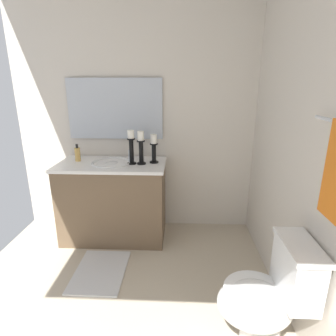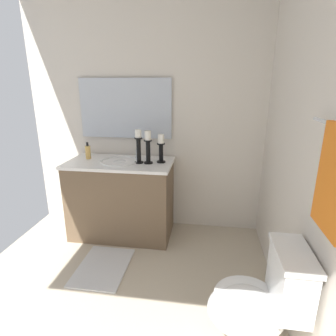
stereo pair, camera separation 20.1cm
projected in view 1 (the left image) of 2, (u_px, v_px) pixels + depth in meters
The scene contains 12 objects.
floor at pixel (109, 324), 1.93m from camera, with size 2.98×2.60×0.02m, color beige.
wall_back at pixel (329, 157), 1.50m from camera, with size 2.98×0.04×2.45m, color silver.
wall_left at pixel (136, 121), 2.98m from camera, with size 0.04×2.60×2.45m, color silver.
vanity_cabinet at pixel (114, 200), 2.92m from camera, with size 0.58×1.10×0.84m.
sink_basin at pixel (112, 167), 2.81m from camera, with size 0.40×0.40×0.24m.
mirror at pixel (115, 109), 2.91m from camera, with size 0.02×1.01×0.63m, color silver.
candle_holder_tall at pixel (154, 148), 2.76m from camera, with size 0.09×0.09×0.29m.
candle_holder_short at pixel (141, 147), 2.71m from camera, with size 0.09×0.09×0.33m.
candle_holder_mid at pixel (132, 146), 2.71m from camera, with size 0.09×0.09×0.34m.
soap_bottle at pixel (78, 154), 2.85m from camera, with size 0.06×0.06×0.18m.
toilet at pixel (266, 298), 1.66m from camera, with size 0.39×0.54×0.75m.
bath_mat at pixel (100, 271), 2.44m from camera, with size 0.60×0.44×0.02m, color silver.
Camera 1 is at (1.49, 0.48, 1.61)m, focal length 29.28 mm.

